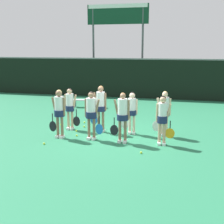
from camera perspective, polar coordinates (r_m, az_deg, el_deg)
ground_plane at (r=11.61m, az=-0.04°, el=-4.45°), size 140.00×140.00×0.00m
fence_windscreen at (r=19.85m, az=6.30°, el=6.12°), size 60.00×0.08×2.53m
scoreboard at (r=22.08m, az=1.02°, el=15.95°), size 4.26×0.15×6.05m
bench_courtside at (r=17.00m, az=-4.52°, el=2.07°), size 1.73×0.56×0.43m
player_0 at (r=11.35m, az=-9.64°, el=0.47°), size 0.66×0.38×1.76m
player_1 at (r=11.01m, az=-3.78°, el=0.13°), size 0.67×0.39×1.73m
player_2 at (r=10.62m, az=1.93°, el=-0.25°), size 0.68×0.40×1.75m
player_3 at (r=10.53m, az=9.25°, el=-0.77°), size 0.64×0.34×1.68m
player_4 at (r=12.44m, az=-7.67°, el=1.12°), size 0.63×0.34×1.66m
player_5 at (r=12.00m, az=-2.10°, el=1.37°), size 0.66×0.38×1.80m
player_6 at (r=11.73m, az=3.65°, el=0.43°), size 0.60×0.33×1.60m
player_7 at (r=11.58m, az=9.54°, el=0.39°), size 0.66×0.38×1.68m
tennis_ball_0 at (r=10.89m, az=-12.32°, el=-5.67°), size 0.07×0.07×0.07m
tennis_ball_1 at (r=12.26m, az=-6.53°, el=-3.47°), size 0.07×0.07×0.07m
tennis_ball_2 at (r=13.32m, az=-9.34°, el=-2.30°), size 0.07×0.07×0.07m
tennis_ball_3 at (r=12.90m, az=-5.11°, el=-2.66°), size 0.07×0.07×0.07m
tennis_ball_4 at (r=11.67m, az=-6.47°, el=-4.28°), size 0.07×0.07×0.07m
tennis_ball_5 at (r=9.83m, az=5.34°, el=-7.40°), size 0.07×0.07×0.07m
tennis_ball_6 at (r=13.60m, az=-5.07°, el=-1.89°), size 0.07×0.07×0.07m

